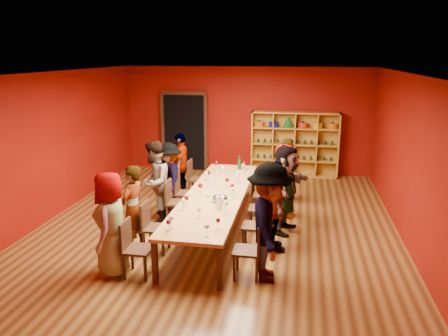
{
  "coord_description": "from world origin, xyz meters",
  "views": [
    {
      "loc": [
        1.57,
        -7.81,
        3.36
      ],
      "look_at": [
        0.09,
        0.43,
        1.15
      ],
      "focal_mm": 35.0,
      "sensor_mm": 36.0,
      "label": 1
    }
  ],
  "objects_px": {
    "person_left_1": "(133,209)",
    "person_right_0": "(269,223)",
    "shelving_unit": "(295,141)",
    "person_right_4": "(289,170)",
    "chair_person_left_1": "(151,224)",
    "chair_person_left_2": "(174,200)",
    "person_left_4": "(181,165)",
    "person_right_2": "(285,189)",
    "chair_person_left_4": "(194,176)",
    "person_right_1": "(274,207)",
    "person_left_3": "(169,178)",
    "chair_person_right_2": "(263,206)",
    "tasting_table": "(216,196)",
    "chair_person_right_0": "(252,247)",
    "wine_bottle": "(239,164)",
    "spittoon_bowl": "(220,198)",
    "chair_person_right_4": "(270,180)",
    "chair_person_left_3": "(182,190)",
    "chair_person_right_3": "(267,192)",
    "chair_person_right_1": "(259,223)",
    "person_left_0": "(111,224)",
    "person_right_3": "(284,181)",
    "chair_person_left_0": "(133,245)"
  },
  "relations": [
    {
      "from": "person_left_1",
      "to": "person_right_0",
      "type": "bearing_deg",
      "value": 86.94
    },
    {
      "from": "shelving_unit",
      "to": "person_right_4",
      "type": "height_order",
      "value": "shelving_unit"
    },
    {
      "from": "chair_person_left_1",
      "to": "chair_person_left_2",
      "type": "bearing_deg",
      "value": 90.0
    },
    {
      "from": "person_left_4",
      "to": "person_right_0",
      "type": "xyz_separation_m",
      "value": [
        2.39,
        -3.67,
        0.14
      ]
    },
    {
      "from": "person_right_2",
      "to": "person_left_4",
      "type": "bearing_deg",
      "value": 69.57
    },
    {
      "from": "person_left_1",
      "to": "chair_person_left_4",
      "type": "height_order",
      "value": "person_left_1"
    },
    {
      "from": "person_right_1",
      "to": "person_left_3",
      "type": "bearing_deg",
      "value": 38.85
    },
    {
      "from": "chair_person_right_2",
      "to": "tasting_table",
      "type": "bearing_deg",
      "value": -168.42
    },
    {
      "from": "tasting_table",
      "to": "chair_person_right_0",
      "type": "bearing_deg",
      "value": -61.98
    },
    {
      "from": "person_right_1",
      "to": "chair_person_right_2",
      "type": "relative_size",
      "value": 1.8
    },
    {
      "from": "person_left_3",
      "to": "chair_person_right_0",
      "type": "height_order",
      "value": "person_left_3"
    },
    {
      "from": "shelving_unit",
      "to": "person_left_1",
      "type": "xyz_separation_m",
      "value": [
        -2.63,
        -5.42,
        -0.22
      ]
    },
    {
      "from": "tasting_table",
      "to": "person_right_2",
      "type": "relative_size",
      "value": 2.63
    },
    {
      "from": "wine_bottle",
      "to": "spittoon_bowl",
      "type": "bearing_deg",
      "value": -90.41
    },
    {
      "from": "chair_person_right_2",
      "to": "chair_person_right_0",
      "type": "bearing_deg",
      "value": -90.0
    },
    {
      "from": "chair_person_right_4",
      "to": "chair_person_left_3",
      "type": "bearing_deg",
      "value": -147.73
    },
    {
      "from": "person_right_0",
      "to": "chair_person_right_3",
      "type": "distance_m",
      "value": 2.78
    },
    {
      "from": "chair_person_left_1",
      "to": "chair_person_right_4",
      "type": "distance_m",
      "value": 3.6
    },
    {
      "from": "chair_person_right_1",
      "to": "chair_person_right_4",
      "type": "xyz_separation_m",
      "value": [
        0.0,
        2.71,
        0.0
      ]
    },
    {
      "from": "person_left_0",
      "to": "chair_person_right_2",
      "type": "relative_size",
      "value": 1.85
    },
    {
      "from": "tasting_table",
      "to": "chair_person_right_3",
      "type": "bearing_deg",
      "value": 48.4
    },
    {
      "from": "chair_person_left_2",
      "to": "person_right_1",
      "type": "distance_m",
      "value": 2.3
    },
    {
      "from": "chair_person_left_3",
      "to": "person_left_3",
      "type": "distance_m",
      "value": 0.38
    },
    {
      "from": "person_right_1",
      "to": "spittoon_bowl",
      "type": "relative_size",
      "value": 5.56
    },
    {
      "from": "tasting_table",
      "to": "chair_person_right_3",
      "type": "distance_m",
      "value": 1.39
    },
    {
      "from": "chair_person_right_4",
      "to": "chair_person_right_1",
      "type": "bearing_deg",
      "value": -90.0
    },
    {
      "from": "chair_person_left_2",
      "to": "chair_person_left_4",
      "type": "distance_m",
      "value": 1.73
    },
    {
      "from": "chair_person_left_4",
      "to": "chair_person_right_1",
      "type": "xyz_separation_m",
      "value": [
        1.82,
        -2.67,
        0.0
      ]
    },
    {
      "from": "chair_person_left_1",
      "to": "person_right_3",
      "type": "relative_size",
      "value": 0.57
    },
    {
      "from": "person_left_1",
      "to": "chair_person_right_1",
      "type": "relative_size",
      "value": 1.72
    },
    {
      "from": "chair_person_left_1",
      "to": "person_left_4",
      "type": "bearing_deg",
      "value": 95.97
    },
    {
      "from": "chair_person_left_2",
      "to": "chair_person_right_0",
      "type": "xyz_separation_m",
      "value": [
        1.82,
        -1.94,
        0.0
      ]
    },
    {
      "from": "chair_person_left_0",
      "to": "shelving_unit",
      "type": "bearing_deg",
      "value": 69.84
    },
    {
      "from": "chair_person_left_3",
      "to": "chair_person_right_4",
      "type": "bearing_deg",
      "value": 32.27
    },
    {
      "from": "chair_person_right_1",
      "to": "chair_person_right_3",
      "type": "height_order",
      "value": "same"
    },
    {
      "from": "chair_person_left_0",
      "to": "person_left_0",
      "type": "distance_m",
      "value": 0.47
    },
    {
      "from": "chair_person_left_4",
      "to": "chair_person_right_2",
      "type": "height_order",
      "value": "same"
    },
    {
      "from": "chair_person_right_2",
      "to": "person_left_0",
      "type": "bearing_deg",
      "value": -135.07
    },
    {
      "from": "shelving_unit",
      "to": "chair_person_right_1",
      "type": "xyz_separation_m",
      "value": [
        -0.49,
        -5.02,
        -0.49
      ]
    },
    {
      "from": "person_left_3",
      "to": "chair_person_right_4",
      "type": "height_order",
      "value": "person_left_3"
    },
    {
      "from": "chair_person_left_1",
      "to": "person_right_1",
      "type": "bearing_deg",
      "value": 10.89
    },
    {
      "from": "chair_person_right_3",
      "to": "chair_person_right_4",
      "type": "bearing_deg",
      "value": 90.0
    },
    {
      "from": "spittoon_bowl",
      "to": "wine_bottle",
      "type": "distance_m",
      "value": 2.34
    },
    {
      "from": "tasting_table",
      "to": "chair_person_right_2",
      "type": "distance_m",
      "value": 0.95
    },
    {
      "from": "chair_person_left_3",
      "to": "person_right_4",
      "type": "bearing_deg",
      "value": 27.17
    },
    {
      "from": "chair_person_right_2",
      "to": "wine_bottle",
      "type": "relative_size",
      "value": 2.77
    },
    {
      "from": "chair_person_left_0",
      "to": "spittoon_bowl",
      "type": "xyz_separation_m",
      "value": [
        1.08,
        1.51,
        0.32
      ]
    },
    {
      "from": "person_right_2",
      "to": "chair_person_right_4",
      "type": "height_order",
      "value": "person_right_2"
    },
    {
      "from": "tasting_table",
      "to": "chair_person_right_3",
      "type": "xyz_separation_m",
      "value": [
        0.91,
        1.02,
        -0.2
      ]
    },
    {
      "from": "chair_person_left_2",
      "to": "person_right_1",
      "type": "relative_size",
      "value": 0.56
    }
  ]
}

